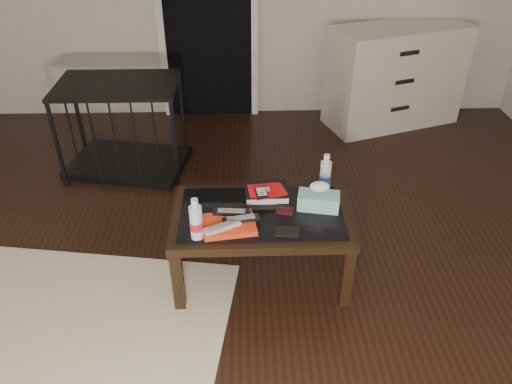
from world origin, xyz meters
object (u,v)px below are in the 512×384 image
coffee_table (261,221)px  water_bottle_right (325,173)px  dresser (395,76)px  pet_crate (126,141)px  textbook (267,192)px  water_bottle_left (196,219)px  tissue_box (318,201)px

coffee_table → water_bottle_right: 0.47m
dresser → pet_crate: dresser is taller
dresser → textbook: 2.29m
water_bottle_left → water_bottle_right: (0.72, 0.42, 0.00)m
pet_crate → water_bottle_right: (1.41, -1.09, 0.35)m
dresser → textbook: bearing=-142.4°
water_bottle_left → water_bottle_right: 0.84m
coffee_table → water_bottle_right: size_ratio=4.20×
dresser → water_bottle_right: dresser is taller
pet_crate → coffee_table: bearing=-40.5°
coffee_table → water_bottle_right: bearing=29.5°
water_bottle_left → pet_crate: bearing=114.5°
water_bottle_left → dresser: bearing=54.3°
tissue_box → textbook: bearing=166.1°
pet_crate → water_bottle_left: bearing=-54.3°
water_bottle_right → water_bottle_left: bearing=-149.6°
pet_crate → textbook: size_ratio=4.00×
dresser → pet_crate: bearing=179.5°
pet_crate → dresser: bearing=29.5°
coffee_table → textbook: size_ratio=4.00×
pet_crate → tissue_box: bearing=-32.0°
textbook → tissue_box: size_ratio=1.09×
water_bottle_left → tissue_box: size_ratio=1.03×
pet_crate → water_bottle_right: size_ratio=4.20×
coffee_table → water_bottle_left: 0.44m
coffee_table → water_bottle_right: (0.38, 0.22, 0.18)m
coffee_table → tissue_box: 0.34m
water_bottle_right → tissue_box: (-0.06, -0.18, -0.07)m
coffee_table → tissue_box: tissue_box is taller
textbook → pet_crate: bearing=131.5°
pet_crate → water_bottle_left: (0.69, -1.51, 0.35)m
pet_crate → water_bottle_left: pet_crate is taller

